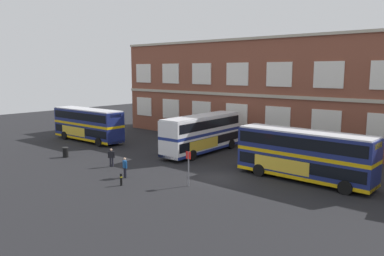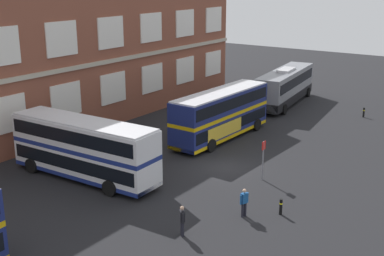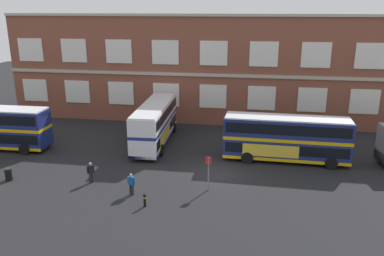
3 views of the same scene
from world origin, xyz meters
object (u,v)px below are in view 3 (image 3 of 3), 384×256
Objects in this scene: bus_stand_flag at (208,170)px; double_decker_far at (286,138)px; station_litter_bin at (8,174)px; second_passenger at (91,172)px; waiting_passenger at (131,183)px; safety_bollard_east at (145,200)px; double_decker_middle at (155,123)px.

double_decker_far is at bearing 49.36° from bus_stand_flag.
bus_stand_flag is at bearing 2.85° from station_litter_bin.
bus_stand_flag is (9.29, 0.13, 0.70)m from second_passenger.
waiting_passenger is at bearing -22.24° from second_passenger.
second_passenger is (-3.80, 1.55, 0.00)m from waiting_passenger.
safety_bollard_east is at bearing -134.32° from double_decker_far.
second_passenger is at bearing -154.86° from double_decker_far.
bus_stand_flag is (-6.08, -7.08, -0.51)m from double_decker_far.
double_decker_far is at bearing -12.38° from double_decker_middle.
second_passenger is (-15.37, -7.22, -1.22)m from double_decker_far.
bus_stand_flag is 2.62× the size of station_litter_bin.
waiting_passenger is at bearing -142.85° from double_decker_far.
station_litter_bin is (-6.70, -0.66, -0.41)m from second_passenger.
bus_stand_flag is (6.63, -9.87, -0.51)m from double_decker_middle.
second_passenger is 6.14m from safety_bollard_east.
safety_bollard_east is at bearing -140.94° from bus_stand_flag.
waiting_passenger is 1.65× the size of station_litter_bin.
waiting_passenger is 5.79m from bus_stand_flag.
second_passenger is 6.74m from station_litter_bin.
waiting_passenger is at bearing 132.37° from safety_bollard_east.
second_passenger is 0.63× the size of bus_stand_flag.
double_decker_middle is 10.77× the size of station_litter_bin.
double_decker_middle reaches higher than waiting_passenger.
bus_stand_flag reaches higher than safety_bollard_east.
waiting_passenger and second_passenger have the same top height.
station_litter_bin reaches higher than safety_bollard_east.
safety_bollard_east is (1.45, -1.59, -0.44)m from waiting_passenger.
bus_stand_flag is 5.33m from safety_bollard_east.
waiting_passenger is at bearing -162.94° from bus_stand_flag.
station_litter_bin is at bearing -177.15° from bus_stand_flag.
double_decker_middle is 6.52× the size of second_passenger.
station_litter_bin is 1.08× the size of safety_bollard_east.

